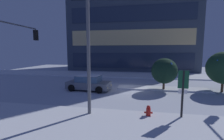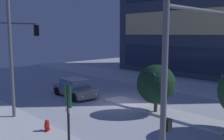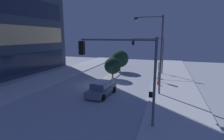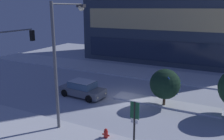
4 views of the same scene
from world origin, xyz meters
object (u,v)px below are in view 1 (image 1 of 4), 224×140
at_px(traffic_light_corner_near_left, 11,45).
at_px(street_lamp_arched, 93,26).
at_px(parking_info_sign, 183,89).
at_px(decorated_tree_median, 164,71).
at_px(decorated_tree_left_of_median, 224,68).
at_px(car_near, 89,83).
at_px(fire_hydrant, 148,112).

bearing_deg(traffic_light_corner_near_left, street_lamp_arched, -101.42).
xyz_separation_m(parking_info_sign, decorated_tree_median, (0.04, 6.62, 0.17)).
bearing_deg(decorated_tree_left_of_median, parking_info_sign, -127.88).
distance_m(car_near, decorated_tree_median, 7.53).
relative_size(street_lamp_arched, parking_info_sign, 3.00).
bearing_deg(fire_hydrant, car_near, 134.19).
height_order(car_near, decorated_tree_left_of_median, decorated_tree_left_of_median).
bearing_deg(parking_info_sign, street_lamp_arched, 89.50).
relative_size(parking_info_sign, decorated_tree_left_of_median, 0.73).
bearing_deg(traffic_light_corner_near_left, decorated_tree_median, -69.15).
distance_m(fire_hydrant, decorated_tree_left_of_median, 10.34).
bearing_deg(traffic_light_corner_near_left, car_near, -54.56).
bearing_deg(fire_hydrant, parking_info_sign, 3.25).
bearing_deg(street_lamp_arched, traffic_light_corner_near_left, 83.79).
distance_m(street_lamp_arched, decorated_tree_left_of_median, 12.89).
xyz_separation_m(street_lamp_arched, decorated_tree_median, (5.26, 6.22, -3.44)).
relative_size(fire_hydrant, decorated_tree_left_of_median, 0.19).
xyz_separation_m(traffic_light_corner_near_left, street_lamp_arched, (7.23, -1.46, 1.06)).
xyz_separation_m(street_lamp_arched, fire_hydrant, (3.39, -0.51, -5.04)).
relative_size(car_near, decorated_tree_left_of_median, 1.17).
relative_size(street_lamp_arched, fire_hydrant, 11.25).
relative_size(fire_hydrant, parking_info_sign, 0.27).
height_order(fire_hydrant, decorated_tree_left_of_median, decorated_tree_left_of_median).
height_order(car_near, street_lamp_arched, street_lamp_arched).
bearing_deg(car_near, parking_info_sign, -32.06).
bearing_deg(traffic_light_corner_near_left, parking_info_sign, -98.51).
xyz_separation_m(car_near, traffic_light_corner_near_left, (-5.15, -3.66, 3.63)).
bearing_deg(street_lamp_arched, parking_info_sign, -89.21).
bearing_deg(fire_hydrant, traffic_light_corner_near_left, 169.50).
xyz_separation_m(car_near, street_lamp_arched, (2.08, -5.12, 4.68)).
xyz_separation_m(street_lamp_arched, decorated_tree_left_of_median, (10.65, 6.58, -3.08)).
distance_m(fire_hydrant, decorated_tree_median, 7.16).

